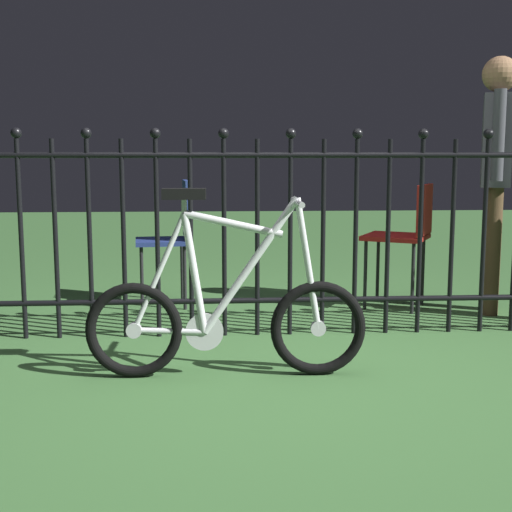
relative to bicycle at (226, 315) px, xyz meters
The scene contains 6 objects.
ground_plane 0.43m from the bicycle, 10.51° to the right, with size 20.00×20.00×0.00m, color #396533.
iron_fence 0.87m from the bicycle, 71.81° to the left, with size 4.49×0.07×1.25m.
bicycle is the anchor object (origin of this frame).
chair_red 1.92m from the bicycle, 48.48° to the left, with size 0.55×0.55×0.85m.
chair_navy 1.65m from the bicycle, 101.80° to the left, with size 0.40×0.40×0.87m.
person_visitor 2.30m from the bicycle, 35.14° to the left, with size 0.27×0.45×1.67m.
Camera 1 is at (-0.36, -3.14, 1.04)m, focal length 48.64 mm.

